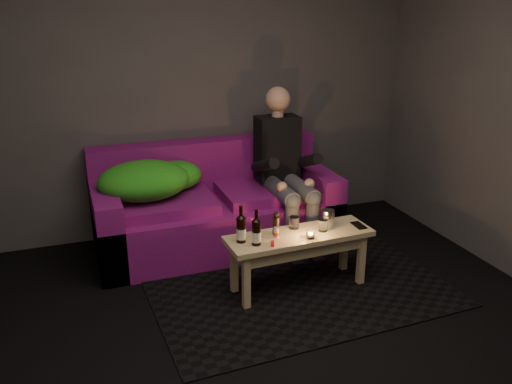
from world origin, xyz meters
TOP-DOWN VIEW (x-y plane):
  - floor at (0.00, 0.00)m, footprint 4.50×4.50m
  - room at (0.00, 0.47)m, footprint 4.50×4.50m
  - rug at (0.40, 0.93)m, footprint 2.17×1.62m
  - sofa at (0.04, 1.82)m, footprint 1.98×0.89m
  - green_blanket at (-0.49, 1.81)m, footprint 0.87×0.59m
  - person at (0.61, 1.66)m, footprint 0.36×0.82m
  - coffee_table at (0.40, 0.88)m, footprint 1.07×0.38m
  - beer_bottle_a at (-0.03, 0.88)m, footprint 0.07×0.07m
  - beer_bottle_b at (0.05, 0.81)m, footprint 0.06×0.06m
  - salt_shaker at (0.22, 0.87)m, footprint 0.05×0.05m
  - pepper_mill at (0.24, 0.92)m, footprint 0.05×0.05m
  - tumbler_back at (0.40, 0.98)m, footprint 0.09×0.09m
  - tealight at (0.44, 0.78)m, footprint 0.06×0.06m
  - tumbler_front at (0.58, 0.86)m, footprint 0.07×0.07m
  - steel_cup at (0.65, 0.93)m, footprint 0.10×0.10m
  - smartphone at (0.87, 0.85)m, footprint 0.07×0.14m
  - red_lighter at (0.15, 0.77)m, footprint 0.05×0.08m

SIDE VIEW (x-z plane):
  - floor at x=0.00m, z-range 0.00..0.00m
  - rug at x=0.40m, z-range 0.00..0.01m
  - sofa at x=0.04m, z-range -0.12..0.73m
  - coffee_table at x=0.40m, z-range 0.14..0.57m
  - smartphone at x=0.87m, z-range 0.43..0.44m
  - red_lighter at x=0.15m, z-range 0.43..0.45m
  - tealight at x=0.44m, z-range 0.43..0.48m
  - salt_shaker at x=0.22m, z-range 0.43..0.51m
  - tumbler_front at x=0.58m, z-range 0.43..0.52m
  - tumbler_back at x=0.40m, z-range 0.43..0.52m
  - steel_cup at x=0.65m, z-range 0.43..0.56m
  - pepper_mill at x=0.24m, z-range 0.43..0.56m
  - beer_bottle_b at x=0.05m, z-range 0.40..0.65m
  - beer_bottle_a at x=-0.03m, z-range 0.40..0.66m
  - green_blanket at x=-0.49m, z-range 0.49..0.79m
  - person at x=0.61m, z-range 0.02..1.35m
  - room at x=0.00m, z-range -0.61..3.89m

